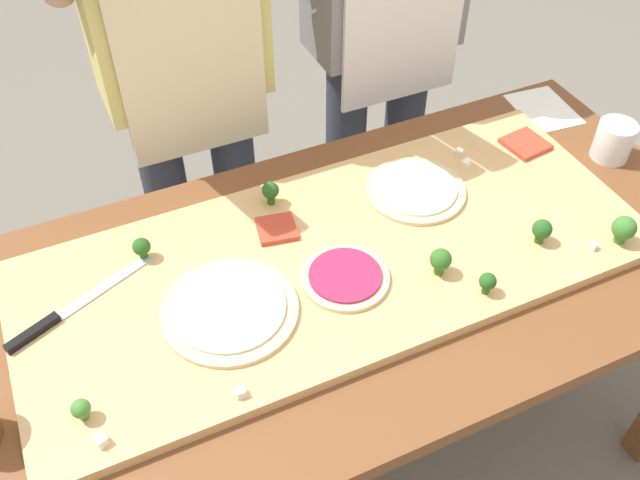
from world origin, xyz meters
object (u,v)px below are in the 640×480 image
at_px(broccoli_floret_center_right, 488,282).
at_px(flour_cup, 613,143).
at_px(cheese_crumble_d, 101,441).
at_px(prep_table, 353,299).
at_px(cook_left, 182,56).
at_px(pizza_whole_white_garlic, 416,190).
at_px(pizza_slice_center, 525,144).
at_px(broccoli_floret_back_mid, 441,260).
at_px(broccoli_floret_front_right, 542,230).
at_px(cheese_crumble_a, 459,152).
at_px(pizza_slice_near_right, 277,229).
at_px(chefs_knife, 62,314).
at_px(broccoli_floret_center_left, 624,229).
at_px(broccoli_floret_front_left, 270,191).
at_px(cheese_crumble_b, 241,393).
at_px(cheese_crumble_c, 594,246).
at_px(broccoli_floret_back_left, 81,409).
at_px(pizza_whole_beet_magenta, 345,277).
at_px(recipe_note, 544,109).
at_px(pizza_whole_cheese_artichoke, 229,309).
at_px(broccoli_floret_front_mid, 142,247).
at_px(cheese_crumble_e, 466,164).
at_px(cook_right, 385,10).

xyz_separation_m(broccoli_floret_center_right, flour_cup, (0.55, 0.26, -0.01)).
distance_m(cheese_crumble_d, flour_cup, 1.34).
relative_size(prep_table, cook_left, 1.01).
relative_size(pizza_whole_white_garlic, pizza_slice_center, 2.42).
distance_m(broccoli_floret_back_mid, broccoli_floret_front_right, 0.24).
bearing_deg(cook_left, flour_cup, -30.84).
bearing_deg(cheese_crumble_a, prep_table, -152.15).
xyz_separation_m(pizza_whole_white_garlic, pizza_slice_near_right, (-0.34, 0.02, -0.00)).
height_order(chefs_knife, broccoli_floret_center_left, broccoli_floret_center_left).
distance_m(pizza_slice_center, broccoli_floret_back_mid, 0.50).
bearing_deg(chefs_knife, broccoli_floret_center_left, -14.49).
bearing_deg(pizza_slice_near_right, broccoli_floret_front_left, 75.73).
distance_m(chefs_knife, cheese_crumble_b, 0.40).
xyz_separation_m(broccoli_floret_front_right, cheese_crumble_c, (0.09, -0.07, -0.03)).
distance_m(chefs_knife, broccoli_floret_back_left, 0.24).
bearing_deg(broccoli_floret_front_right, broccoli_floret_front_left, 143.42).
height_order(pizza_whole_beet_magenta, cheese_crumble_c, pizza_whole_beet_magenta).
xyz_separation_m(pizza_whole_beet_magenta, flour_cup, (0.79, 0.11, 0.01)).
xyz_separation_m(pizza_whole_white_garlic, cheese_crumble_b, (-0.55, -0.34, 0.00)).
height_order(pizza_slice_near_right, broccoli_floret_center_right, broccoli_floret_center_right).
bearing_deg(cook_left, broccoli_floret_back_left, -119.40).
height_order(broccoli_floret_front_right, cook_left, cook_left).
xyz_separation_m(broccoli_floret_center_left, broccoli_floret_front_right, (-0.16, 0.07, -0.00)).
height_order(prep_table, cheese_crumble_b, cheese_crumble_b).
height_order(cheese_crumble_a, recipe_note, cheese_crumble_a).
xyz_separation_m(broccoli_floret_center_right, broccoli_floret_back_mid, (-0.06, 0.08, 0.01)).
bearing_deg(pizza_whole_cheese_artichoke, broccoli_floret_back_left, -159.10).
relative_size(broccoli_floret_front_mid, recipe_note, 0.28).
bearing_deg(recipe_note, broccoli_floret_center_right, -137.01).
bearing_deg(flour_cup, broccoli_floret_front_left, 169.03).
distance_m(chefs_knife, pizza_slice_center, 1.14).
bearing_deg(cook_left, pizza_whole_cheese_artichoke, -100.81).
relative_size(prep_table, pizza_whole_beet_magenta, 9.29).
bearing_deg(chefs_knife, recipe_note, 8.84).
bearing_deg(prep_table, cook_left, 104.72).
xyz_separation_m(pizza_slice_center, broccoli_floret_front_mid, (-0.95, 0.02, 0.02)).
distance_m(pizza_whole_cheese_artichoke, cheese_crumble_c, 0.77).
height_order(broccoli_floret_back_left, cheese_crumble_e, broccoli_floret_back_left).
distance_m(pizza_whole_beet_magenta, broccoli_floret_center_left, 0.60).
bearing_deg(chefs_knife, broccoli_floret_front_left, 15.35).
distance_m(pizza_whole_beet_magenta, broccoli_floret_back_left, 0.55).
bearing_deg(broccoli_floret_back_left, cook_right, 37.61).
bearing_deg(cheese_crumble_d, broccoli_floret_back_left, 105.62).
distance_m(prep_table, cheese_crumble_a, 0.46).
height_order(prep_table, broccoli_floret_back_left, broccoli_floret_back_left).
height_order(pizza_whole_white_garlic, cheese_crumble_a, same).
bearing_deg(pizza_whole_cheese_artichoke, flour_cup, 5.33).
xyz_separation_m(cheese_crumble_c, recipe_note, (0.25, 0.49, -0.03)).
relative_size(pizza_whole_white_garlic, broccoli_floret_back_left, 5.00).
bearing_deg(cheese_crumble_b, broccoli_floret_center_left, 1.37).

